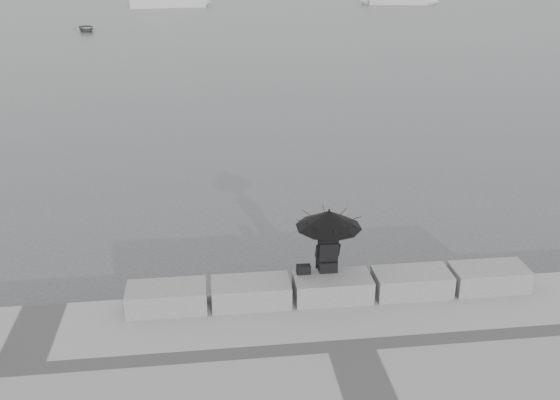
{
  "coord_description": "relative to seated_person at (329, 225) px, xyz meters",
  "views": [
    {
      "loc": [
        -2.45,
        -11.5,
        7.36
      ],
      "look_at": [
        -0.68,
        3.0,
        1.34
      ],
      "focal_mm": 40.0,
      "sensor_mm": 36.0,
      "label": 1
    }
  ],
  "objects": [
    {
      "name": "bag",
      "position": [
        -0.52,
        -0.09,
        -0.95
      ],
      "size": [
        0.29,
        0.17,
        0.19
      ],
      "primitive_type": "cube",
      "color": "black",
      "rests_on": "stone_block_centre"
    },
    {
      "name": "dinghy",
      "position": [
        -12.83,
        48.49,
        -1.79
      ],
      "size": [
        3.17,
        2.09,
        0.5
      ],
      "primitive_type": "imported",
      "rotation": [
        0.0,
        0.0,
        0.31
      ],
      "color": "gray",
      "rests_on": "ground"
    },
    {
      "name": "stone_block_right",
      "position": [
        1.76,
        -0.32,
        -1.29
      ],
      "size": [
        1.6,
        0.8,
        0.5
      ],
      "primitive_type": "cube",
      "color": "slate",
      "rests_on": "promenade"
    },
    {
      "name": "ground",
      "position": [
        0.06,
        0.13,
        -2.04
      ],
      "size": [
        360.0,
        360.0,
        0.0
      ],
      "primitive_type": "plane",
      "color": "#404244",
      "rests_on": "ground"
    },
    {
      "name": "sailboat_right",
      "position": [
        23.2,
        71.21,
        -1.52
      ],
      "size": [
        7.79,
        3.95,
        12.9
      ],
      "rotation": [
        0.0,
        0.0,
        -0.22
      ],
      "color": "silver",
      "rests_on": "ground"
    },
    {
      "name": "stone_block_centre",
      "position": [
        0.06,
        -0.32,
        -1.29
      ],
      "size": [
        1.6,
        0.8,
        0.5
      ],
      "primitive_type": "cube",
      "color": "slate",
      "rests_on": "promenade"
    },
    {
      "name": "stone_block_far_left",
      "position": [
        -3.34,
        -0.32,
        -1.29
      ],
      "size": [
        1.6,
        0.8,
        0.5
      ],
      "primitive_type": "cube",
      "color": "slate",
      "rests_on": "promenade"
    },
    {
      "name": "motor_cruiser",
      "position": [
        -6.5,
        70.77,
        -1.15
      ],
      "size": [
        9.54,
        3.9,
        4.5
      ],
      "rotation": [
        0.0,
        0.0,
        0.12
      ],
      "color": "silver",
      "rests_on": "ground"
    },
    {
      "name": "stone_block_left",
      "position": [
        -1.64,
        -0.32,
        -1.29
      ],
      "size": [
        1.6,
        0.8,
        0.5
      ],
      "primitive_type": "cube",
      "color": "slate",
      "rests_on": "promenade"
    },
    {
      "name": "seated_person",
      "position": [
        0.0,
        0.0,
        0.0
      ],
      "size": [
        1.37,
        1.37,
        1.39
      ],
      "rotation": [
        0.0,
        0.0,
        -0.0
      ],
      "color": "black",
      "rests_on": "stone_block_centre"
    },
    {
      "name": "stone_block_far_right",
      "position": [
        3.46,
        -0.32,
        -1.29
      ],
      "size": [
        1.6,
        0.8,
        0.5
      ],
      "primitive_type": "cube",
      "color": "slate",
      "rests_on": "promenade"
    }
  ]
}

